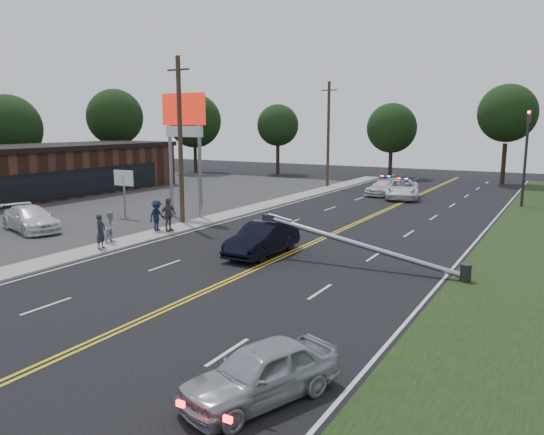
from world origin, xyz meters
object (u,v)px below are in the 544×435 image
Objects in this scene: crashed_sedan at (262,239)px; bystander_c at (157,215)px; parked_car at (31,219)px; bystander_b at (111,227)px; pylon_sign at (184,125)px; emergency_a at (402,189)px; emergency_b at (385,187)px; fallen_streetlight at (370,247)px; waiting_sedan at (261,372)px; traffic_signal at (526,150)px; small_sign at (124,182)px; utility_pole_mid at (180,141)px; utility_pole_far at (328,134)px; bystander_d at (168,215)px; bystander_a at (101,232)px.

bystander_c is at bearing 169.96° from crashed_sedan.
bystander_b is at bearing -75.51° from parked_car.
pylon_sign reaches higher than emergency_a.
bystander_b is at bearing -93.47° from emergency_b.
fallen_streetlight is 13.03m from bystander_c.
waiting_sedan is at bearing -47.42° from pylon_sign.
bystander_c reaches higher than bystander_b.
pylon_sign is at bearing -139.61° from traffic_signal.
small_sign is 1.78× the size of bystander_c.
pylon_sign is at bearing 7.43° from bystander_b.
utility_pole_mid is 9.67m from parked_car.
utility_pole_far reaches higher than bystander_d.
pylon_sign is at bearing -15.37° from parked_car.
crashed_sedan is (13.01, -4.23, -1.57)m from small_sign.
emergency_a is 3.45× the size of bystander_b.
utility_pole_mid is at bearing -134.20° from traffic_signal.
bystander_b is at bearing -123.22° from emergency_a.
utility_pole_mid is 4.90m from bystander_d.
utility_pole_mid is at bearing -130.11° from emergency_a.
bystander_a is at bearing -122.87° from traffic_signal.
waiting_sedan is at bearing -129.68° from bystander_c.
crashed_sedan is at bearing -177.46° from fallen_streetlight.
bystander_d is (-7.11, 1.65, 0.31)m from crashed_sedan.
fallen_streetlight is 2.03× the size of crashed_sedan.
bystander_d is at bearing -62.38° from pylon_sign.
small_sign is 22.39m from emergency_b.
parked_car is at bearing 120.10° from bystander_d.
utility_pole_far is at bearing 108.07° from crashed_sedan.
parked_car is 6.66m from bystander_b.
pylon_sign is 1.73× the size of crashed_sedan.
traffic_signal reaches higher than bystander_b.
bystander_b is at bearing -78.02° from pylon_sign.
bystander_d is at bearing -48.82° from parked_car.
pylon_sign is 7.14m from bystander_d.
waiting_sedan is (14.97, -37.70, -4.43)m from utility_pole_far.
crashed_sedan is at bearing -18.01° from small_sign.
traffic_signal is at bearing -12.89° from utility_pole_far.
bystander_a reaches higher than parked_car.
fallen_streetlight is 12.37m from bystander_d.
traffic_signal is 0.75× the size of fallen_streetlight.
emergency_a is at bearing 53.40° from small_sign.
emergency_b is at bearing -27.53° from bystander_a.
bystander_d is (1.10, -24.58, -4.02)m from utility_pole_far.
emergency_b is 22.46m from bystander_d.
small_sign is at bearing -110.53° from emergency_b.
bystander_b is (6.66, -0.22, 0.21)m from parked_car.
utility_pole_mid is 7.46m from bystander_b.
bystander_a is at bearing -87.95° from utility_pole_far.
crashed_sedan is 23.46m from emergency_b.
bystander_a is (-5.58, -26.63, 0.29)m from emergency_b.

